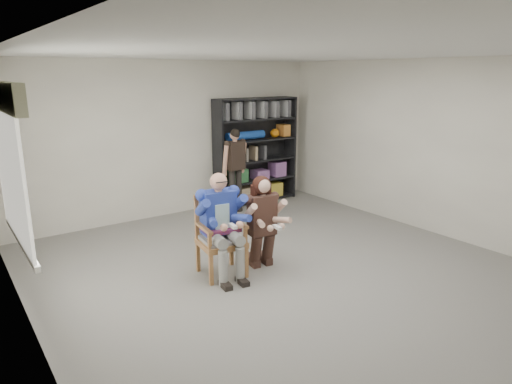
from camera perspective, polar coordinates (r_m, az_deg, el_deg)
room_shell at (r=5.57m, az=5.27°, el=2.52°), size 6.00×7.00×2.80m
floor at (r=6.01m, az=4.96°, el=-10.64°), size 6.00×7.00×0.01m
window_left at (r=5.24m, az=-28.20°, el=2.65°), size 0.16×2.00×1.75m
armchair at (r=5.91m, az=-4.37°, el=-5.56°), size 0.69×0.67×1.05m
seated_man at (r=5.86m, az=-4.40°, el=-4.11°), size 0.70×0.90×1.37m
kneeling_woman at (r=6.09m, az=0.89°, el=-3.92°), size 0.64×0.91×1.25m
bookshelf at (r=9.20m, az=-0.03°, el=5.16°), size 1.80×0.38×2.10m
standing_man at (r=8.51m, az=-2.62°, el=2.62°), size 0.52×0.34×1.59m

